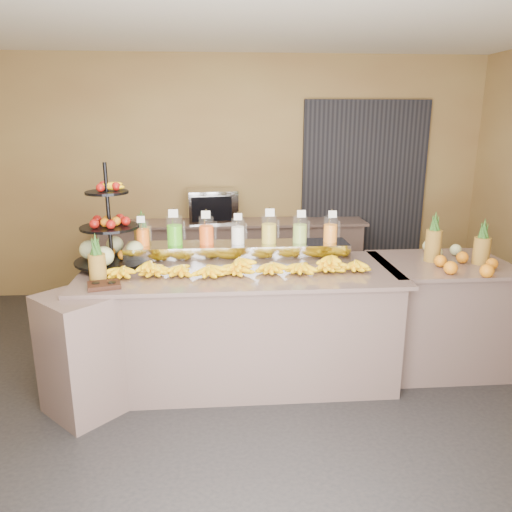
{
  "coord_description": "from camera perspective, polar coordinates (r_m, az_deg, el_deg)",
  "views": [
    {
      "loc": [
        -0.17,
        -3.46,
        2.09
      ],
      "look_at": [
        0.13,
        0.3,
        1.04
      ],
      "focal_mm": 35.0,
      "sensor_mm": 36.0,
      "label": 1
    }
  ],
  "objects": [
    {
      "name": "back_ledge",
      "position": [
        5.94,
        -2.67,
        -0.41
      ],
      "size": [
        3.1,
        0.55,
        0.93
      ],
      "color": "#A27F75",
      "rests_on": "ground"
    },
    {
      "name": "pineapple_left_b",
      "position": [
        4.41,
        -12.82,
        1.94
      ],
      "size": [
        0.14,
        0.14,
        0.42
      ],
      "rotation": [
        0.0,
        0.0,
        -0.14
      ],
      "color": "brown",
      "rests_on": "buffet_counter"
    },
    {
      "name": "juice_pitcher_milk",
      "position": [
        4.14,
        -2.09,
        2.69
      ],
      "size": [
        0.11,
        0.12,
        0.27
      ],
      "color": "silver",
      "rests_on": "pitcher_tray"
    },
    {
      "name": "ground",
      "position": [
        4.04,
        -1.51,
        -15.63
      ],
      "size": [
        6.0,
        6.0,
        0.0
      ],
      "primitive_type": "plane",
      "color": "black",
      "rests_on": "ground"
    },
    {
      "name": "buffet_counter",
      "position": [
        4.06,
        -3.39,
        -8.13
      ],
      "size": [
        2.75,
        1.25,
        0.93
      ],
      "color": "#A27F75",
      "rests_on": "ground"
    },
    {
      "name": "juice_pitcher_green",
      "position": [
        4.15,
        -9.28,
        2.73
      ],
      "size": [
        0.13,
        0.13,
        0.32
      ],
      "color": "silver",
      "rests_on": "pitcher_tray"
    },
    {
      "name": "fruit_stand",
      "position": [
        4.15,
        -15.77,
        1.72
      ],
      "size": [
        0.74,
        0.74,
        0.83
      ],
      "rotation": [
        0.0,
        0.0,
        -0.3
      ],
      "color": "black",
      "rests_on": "buffet_counter"
    },
    {
      "name": "juice_pitcher_orange_a",
      "position": [
        4.19,
        -12.82,
        2.39
      ],
      "size": [
        0.11,
        0.11,
        0.26
      ],
      "color": "silver",
      "rests_on": "pitcher_tray"
    },
    {
      "name": "condiment_caddy",
      "position": [
        3.7,
        -16.99,
        -3.21
      ],
      "size": [
        0.26,
        0.22,
        0.03
      ],
      "primitive_type": "cube",
      "rotation": [
        0.0,
        0.0,
        0.27
      ],
      "color": "black",
      "rests_on": "buffet_counter"
    },
    {
      "name": "juice_pitcher_orange_c",
      "position": [
        4.25,
        8.5,
        2.9
      ],
      "size": [
        0.12,
        0.12,
        0.29
      ],
      "color": "silver",
      "rests_on": "pitcher_tray"
    },
    {
      "name": "pineapple_left_a",
      "position": [
        3.8,
        -17.69,
        -0.9
      ],
      "size": [
        0.12,
        0.12,
        0.37
      ],
      "rotation": [
        0.0,
        0.0,
        0.37
      ],
      "color": "brown",
      "rests_on": "buffet_counter"
    },
    {
      "name": "juice_pitcher_lemon",
      "position": [
        4.16,
        1.5,
        2.92
      ],
      "size": [
        0.13,
        0.13,
        0.31
      ],
      "color": "silver",
      "rests_on": "pitcher_tray"
    },
    {
      "name": "oven_warmer",
      "position": [
        5.79,
        -5.05,
        5.73
      ],
      "size": [
        0.6,
        0.45,
        0.37
      ],
      "primitive_type": "cube",
      "rotation": [
        0.0,
        0.0,
        0.12
      ],
      "color": "gray",
      "rests_on": "back_ledge"
    },
    {
      "name": "right_counter",
      "position": [
        4.58,
        20.05,
        -6.23
      ],
      "size": [
        1.08,
        0.88,
        0.93
      ],
      "color": "#A27F75",
      "rests_on": "ground"
    },
    {
      "name": "juice_pitcher_orange_b",
      "position": [
        4.14,
        -5.69,
        2.74
      ],
      "size": [
        0.12,
        0.13,
        0.3
      ],
      "color": "silver",
      "rests_on": "pitcher_tray"
    },
    {
      "name": "banana_heap",
      "position": [
        3.84,
        -1.72,
        -1.06
      ],
      "size": [
        2.04,
        0.18,
        0.17
      ],
      "color": "yellow",
      "rests_on": "buffet_counter"
    },
    {
      "name": "right_fruit_pile",
      "position": [
        4.35,
        22.3,
        -0.01
      ],
      "size": [
        0.5,
        0.48,
        0.27
      ],
      "color": "brown",
      "rests_on": "right_counter"
    },
    {
      "name": "juice_pitcher_lime",
      "position": [
        4.2,
        5.03,
        2.9
      ],
      "size": [
        0.12,
        0.13,
        0.29
      ],
      "color": "silver",
      "rests_on": "pitcher_tray"
    },
    {
      "name": "pitcher_tray",
      "position": [
        4.18,
        -2.06,
        0.46
      ],
      "size": [
        1.85,
        0.3,
        0.15
      ],
      "primitive_type": "cube",
      "color": "gray",
      "rests_on": "buffet_counter"
    },
    {
      "name": "room_envelope",
      "position": [
        4.26,
        0.32,
        12.62
      ],
      "size": [
        6.04,
        5.02,
        2.82
      ],
      "color": "brown",
      "rests_on": "ground"
    }
  ]
}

